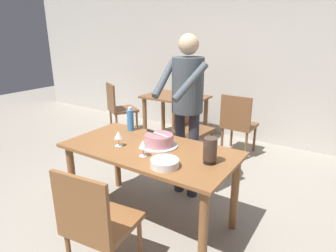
{
  "coord_description": "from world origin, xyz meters",
  "views": [
    {
      "loc": [
        1.43,
        -1.9,
        1.74
      ],
      "look_at": [
        0.05,
        0.23,
        0.9
      ],
      "focal_mm": 30.81,
      "sensor_mm": 36.0,
      "label": 1
    }
  ],
  "objects_px": {
    "background_table": "(175,106)",
    "background_chair_0": "(119,107)",
    "cake_on_platter": "(159,141)",
    "wine_glass_near": "(118,135)",
    "hurricane_lamp": "(210,150)",
    "plate_stack": "(165,163)",
    "chair_near_side": "(96,222)",
    "main_dining_table": "(150,160)",
    "wine_glass_far": "(143,145)",
    "cake_knife": "(153,132)",
    "background_chair_2": "(190,125)",
    "person_cutting_cake": "(187,100)",
    "water_bottle": "(130,120)",
    "background_chair_1": "(238,123)"
  },
  "relations": [
    {
      "from": "wine_glass_near",
      "to": "hurricane_lamp",
      "type": "bearing_deg",
      "value": 8.26
    },
    {
      "from": "chair_near_side",
      "to": "background_chair_1",
      "type": "distance_m",
      "value": 2.72
    },
    {
      "from": "background_chair_0",
      "to": "cake_knife",
      "type": "bearing_deg",
      "value": -40.13
    },
    {
      "from": "chair_near_side",
      "to": "background_chair_2",
      "type": "distance_m",
      "value": 2.31
    },
    {
      "from": "cake_knife",
      "to": "background_chair_2",
      "type": "distance_m",
      "value": 1.49
    },
    {
      "from": "wine_glass_far",
      "to": "background_chair_0",
      "type": "height_order",
      "value": "background_chair_0"
    },
    {
      "from": "person_cutting_cake",
      "to": "background_chair_0",
      "type": "distance_m",
      "value": 2.33
    },
    {
      "from": "main_dining_table",
      "to": "wine_glass_near",
      "type": "height_order",
      "value": "wine_glass_near"
    },
    {
      "from": "cake_on_platter",
      "to": "plate_stack",
      "type": "height_order",
      "value": "cake_on_platter"
    },
    {
      "from": "wine_glass_near",
      "to": "background_table",
      "type": "xyz_separation_m",
      "value": [
        -0.71,
        2.13,
        -0.28
      ]
    },
    {
      "from": "background_table",
      "to": "cake_on_platter",
      "type": "bearing_deg",
      "value": -62.3
    },
    {
      "from": "plate_stack",
      "to": "chair_near_side",
      "type": "xyz_separation_m",
      "value": [
        -0.22,
        -0.53,
        -0.29
      ]
    },
    {
      "from": "background_table",
      "to": "background_chair_0",
      "type": "xyz_separation_m",
      "value": [
        -0.97,
        -0.31,
        -0.09
      ]
    },
    {
      "from": "hurricane_lamp",
      "to": "background_chair_0",
      "type": "relative_size",
      "value": 0.23
    },
    {
      "from": "hurricane_lamp",
      "to": "background_table",
      "type": "height_order",
      "value": "hurricane_lamp"
    },
    {
      "from": "main_dining_table",
      "to": "background_chair_2",
      "type": "xyz_separation_m",
      "value": [
        -0.4,
        1.48,
        -0.14
      ]
    },
    {
      "from": "cake_knife",
      "to": "background_chair_2",
      "type": "height_order",
      "value": "background_chair_2"
    },
    {
      "from": "plate_stack",
      "to": "wine_glass_far",
      "type": "distance_m",
      "value": 0.28
    },
    {
      "from": "main_dining_table",
      "to": "background_chair_0",
      "type": "relative_size",
      "value": 1.73
    },
    {
      "from": "main_dining_table",
      "to": "wine_glass_near",
      "type": "xyz_separation_m",
      "value": [
        -0.26,
        -0.11,
        0.22
      ]
    },
    {
      "from": "cake_on_platter",
      "to": "wine_glass_near",
      "type": "height_order",
      "value": "wine_glass_near"
    },
    {
      "from": "hurricane_lamp",
      "to": "chair_near_side",
      "type": "height_order",
      "value": "hurricane_lamp"
    },
    {
      "from": "wine_glass_far",
      "to": "background_chair_2",
      "type": "distance_m",
      "value": 1.76
    },
    {
      "from": "wine_glass_far",
      "to": "cake_knife",
      "type": "bearing_deg",
      "value": 107.73
    },
    {
      "from": "cake_knife",
      "to": "wine_glass_near",
      "type": "height_order",
      "value": "wine_glass_near"
    },
    {
      "from": "plate_stack",
      "to": "background_chair_2",
      "type": "xyz_separation_m",
      "value": [
        -0.73,
        1.72,
        -0.29
      ]
    },
    {
      "from": "person_cutting_cake",
      "to": "main_dining_table",
      "type": "bearing_deg",
      "value": -93.49
    },
    {
      "from": "background_chair_0",
      "to": "wine_glass_far",
      "type": "bearing_deg",
      "value": -43.24
    },
    {
      "from": "cake_on_platter",
      "to": "background_chair_0",
      "type": "bearing_deg",
      "value": 140.62
    },
    {
      "from": "chair_near_side",
      "to": "wine_glass_far",
      "type": "bearing_deg",
      "value": 94.11
    },
    {
      "from": "wine_glass_far",
      "to": "water_bottle",
      "type": "distance_m",
      "value": 0.68
    },
    {
      "from": "hurricane_lamp",
      "to": "background_chair_2",
      "type": "xyz_separation_m",
      "value": [
        -0.99,
        1.48,
        -0.37
      ]
    },
    {
      "from": "wine_glass_far",
      "to": "main_dining_table",
      "type": "bearing_deg",
      "value": 110.48
    },
    {
      "from": "cake_on_platter",
      "to": "hurricane_lamp",
      "type": "bearing_deg",
      "value": -7.83
    },
    {
      "from": "main_dining_table",
      "to": "person_cutting_cake",
      "type": "xyz_separation_m",
      "value": [
        0.04,
        0.6,
        0.44
      ]
    },
    {
      "from": "cake_on_platter",
      "to": "water_bottle",
      "type": "height_order",
      "value": "water_bottle"
    },
    {
      "from": "background_chair_2",
      "to": "cake_on_platter",
      "type": "bearing_deg",
      "value": -72.11
    },
    {
      "from": "main_dining_table",
      "to": "chair_near_side",
      "type": "distance_m",
      "value": 0.79
    },
    {
      "from": "hurricane_lamp",
      "to": "background_chair_1",
      "type": "bearing_deg",
      "value": 103.1
    },
    {
      "from": "cake_knife",
      "to": "wine_glass_near",
      "type": "relative_size",
      "value": 1.86
    },
    {
      "from": "water_bottle",
      "to": "hurricane_lamp",
      "type": "distance_m",
      "value": 1.07
    },
    {
      "from": "wine_glass_near",
      "to": "cake_on_platter",
      "type": "bearing_deg",
      "value": 32.53
    },
    {
      "from": "background_table",
      "to": "water_bottle",
      "type": "bearing_deg",
      "value": -73.39
    },
    {
      "from": "cake_on_platter",
      "to": "person_cutting_cake",
      "type": "xyz_separation_m",
      "value": [
        -0.01,
        0.52,
        0.27
      ]
    },
    {
      "from": "cake_on_platter",
      "to": "plate_stack",
      "type": "relative_size",
      "value": 1.55
    },
    {
      "from": "chair_near_side",
      "to": "main_dining_table",
      "type": "bearing_deg",
      "value": 97.89
    },
    {
      "from": "water_bottle",
      "to": "chair_near_side",
      "type": "bearing_deg",
      "value": -62.07
    },
    {
      "from": "cake_knife",
      "to": "chair_near_side",
      "type": "bearing_deg",
      "value": -81.57
    },
    {
      "from": "cake_on_platter",
      "to": "wine_glass_far",
      "type": "distance_m",
      "value": 0.26
    },
    {
      "from": "wine_glass_near",
      "to": "hurricane_lamp",
      "type": "relative_size",
      "value": 0.69
    }
  ]
}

